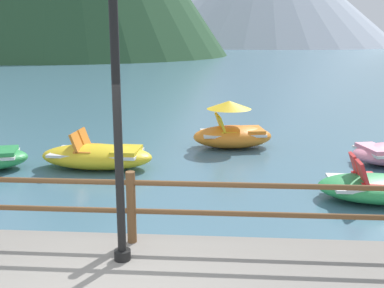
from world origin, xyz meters
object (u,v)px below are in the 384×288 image
(lamp_post, at_px, (114,31))
(pedal_boat_4, at_px, (97,156))
(pedal_boat_1, at_px, (232,131))
(pedal_boat_0, at_px, (377,187))

(lamp_post, height_order, pedal_boat_4, lamp_post)
(pedal_boat_1, relative_size, pedal_boat_4, 0.87)
(pedal_boat_0, xyz_separation_m, pedal_boat_4, (-5.78, 1.71, 0.04))
(lamp_post, xyz_separation_m, pedal_boat_1, (1.40, 7.43, -2.63))
(pedal_boat_1, height_order, pedal_boat_4, pedal_boat_1)
(lamp_post, bearing_deg, pedal_boat_4, 108.45)
(lamp_post, relative_size, pedal_boat_0, 2.07)
(pedal_boat_0, xyz_separation_m, pedal_boat_1, (-2.65, 3.96, 0.20))
(pedal_boat_0, bearing_deg, lamp_post, -139.42)
(pedal_boat_0, bearing_deg, pedal_boat_4, 163.47)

